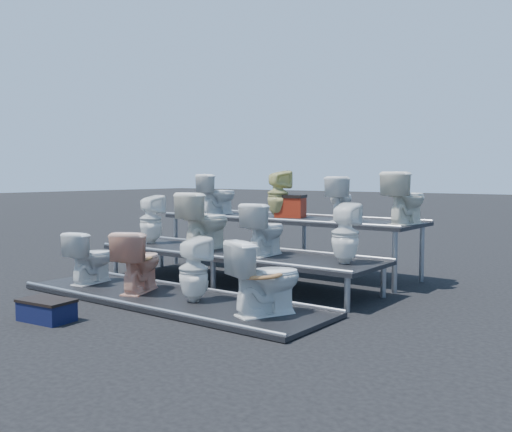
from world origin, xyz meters
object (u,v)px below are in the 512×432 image
Objects in this scene: toilet_3 at (265,277)px; toilet_1 at (139,261)px; toilet_10 at (340,199)px; red_crate at (291,208)px; toilet_6 at (265,229)px; toilet_11 at (406,198)px; toilet_9 at (278,194)px; toilet_8 at (218,194)px; step_stool at (47,311)px; toilet_2 at (194,269)px; toilet_5 at (205,221)px; toilet_4 at (151,219)px; toilet_7 at (345,234)px; toilet_0 at (91,257)px.

toilet_1 is at bearing 24.12° from toilet_3.
red_crate is (-0.93, 0.11, -0.17)m from toilet_10.
toilet_6 reaches higher than toilet_3.
toilet_11 is at bearing -76.15° from toilet_3.
toilet_1 is 1.69m from toilet_6.
toilet_8 is at bearing 24.06° from toilet_9.
toilet_8 is at bearing 98.31° from step_stool.
toilet_2 is 2.78m from toilet_9.
toilet_11 is at bearing -167.09° from toilet_8.
red_crate is at bearing 4.89° from toilet_11.
red_crate reaches higher than toilet_6.
toilet_5 reaches higher than toilet_1.
red_crate is (-1.47, 2.71, 0.56)m from toilet_3.
toilet_9 reaches higher than toilet_8.
toilet_4 is 3.10m from step_stool.
toilet_3 is 1.23× the size of toilet_10.
toilet_7 is at bearing 170.40° from toilet_8.
toilet_3 is at bearing -172.18° from toilet_2.
toilet_0 is 1.38m from toilet_4.
toilet_10 reaches higher than toilet_4.
toilet_10 is at bearing -167.09° from toilet_8.
toilet_6 is 2.37m from toilet_8.
toilet_6 is 0.95× the size of toilet_9.
toilet_0 is 4.36m from toilet_11.
toilet_5 reaches higher than toilet_3.
toilet_0 is 1.04× the size of toilet_8.
toilet_3 reaches higher than toilet_2.
toilet_6 is 1.53m from toilet_9.
toilet_4 is 1.37m from toilet_8.
toilet_5 is at bearing -110.15° from toilet_1.
toilet_2 is 3.10m from toilet_11.
toilet_11 is 1.28× the size of step_stool.
toilet_2 is 2.75m from toilet_10.
toilet_6 is at bearing -29.69° from toilet_3.
step_stool is (0.15, -1.41, -0.35)m from toilet_1.
toilet_7 is at bearing -178.38° from toilet_5.
toilet_6 is (1.06, 0.00, -0.06)m from toilet_5.
red_crate reaches higher than toilet_0.
toilet_11 is at bearing -112.13° from toilet_2.
toilet_6 reaches higher than toilet_2.
toilet_2 is 0.92× the size of toilet_5.
toilet_1 is at bearing 48.65° from toilet_6.
toilet_11 is (2.44, 2.60, 0.77)m from toilet_1.
toilet_8 is 2.35m from toilet_10.
toilet_4 reaches higher than red_crate.
toilet_2 is 1.00× the size of toilet_4.
toilet_10 is (0.41, 1.30, 0.37)m from toilet_6.
toilet_5 is at bearing -44.94° from toilet_2.
toilet_5 is at bearing -133.63° from toilet_0.
toilet_10 is at bearing -22.90° from red_crate.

